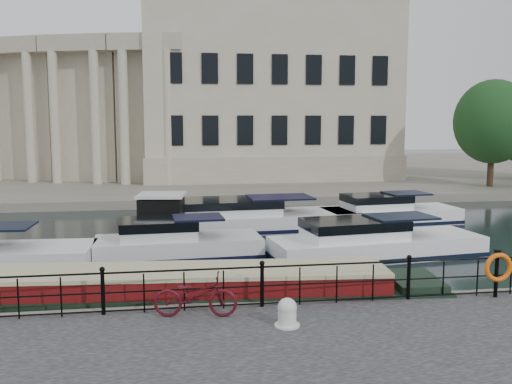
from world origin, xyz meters
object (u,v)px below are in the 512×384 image
(bicycle, at_px, (195,295))
(mooring_bollard, at_px, (287,313))
(narrowboat, at_px, (148,299))
(life_ring_post, at_px, (498,268))
(harbour_hut, at_px, (162,220))

(bicycle, bearing_deg, mooring_bollard, -106.46)
(narrowboat, bearing_deg, bicycle, -55.85)
(life_ring_post, relative_size, narrowboat, 0.08)
(life_ring_post, height_order, narrowboat, life_ring_post)
(bicycle, relative_size, mooring_bollard, 3.01)
(bicycle, xyz_separation_m, narrowboat, (-1.24, 2.18, -0.72))
(mooring_bollard, height_order, harbour_hut, harbour_hut)
(life_ring_post, relative_size, harbour_hut, 0.43)
(mooring_bollard, bearing_deg, harbour_hut, 103.42)
(bicycle, distance_m, mooring_bollard, 2.32)
(life_ring_post, bearing_deg, harbour_hut, 128.58)
(bicycle, height_order, harbour_hut, harbour_hut)
(mooring_bollard, relative_size, narrowboat, 0.04)
(mooring_bollard, height_order, narrowboat, mooring_bollard)
(harbour_hut, bearing_deg, mooring_bollard, -68.43)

